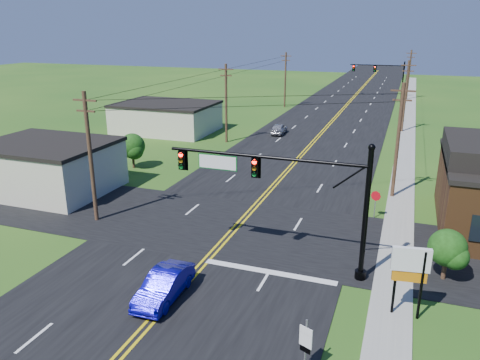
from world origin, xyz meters
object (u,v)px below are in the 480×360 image
at_px(signal_mast_main, 282,186).
at_px(stop_sign, 376,199).
at_px(route_sign, 306,342).
at_px(signal_mast_far, 380,73).
at_px(blue_car, 164,286).

height_order(signal_mast_main, stop_sign, signal_mast_main).
bearing_deg(route_sign, signal_mast_far, 115.37).
xyz_separation_m(signal_mast_main, stop_sign, (4.46, 8.98, -3.28)).
relative_size(signal_mast_far, route_sign, 4.70).
height_order(signal_mast_far, blue_car, signal_mast_far).
bearing_deg(signal_mast_far, stop_sign, -86.04).
xyz_separation_m(blue_car, stop_sign, (8.97, 14.26, 0.76)).
bearing_deg(stop_sign, signal_mast_far, 112.91).
relative_size(signal_mast_main, route_sign, 4.84).
xyz_separation_m(blue_car, route_sign, (7.67, -2.72, 0.65)).
relative_size(route_sign, stop_sign, 1.15).
xyz_separation_m(signal_mast_main, signal_mast_far, (0.10, 72.00, -0.20)).
relative_size(blue_car, route_sign, 1.84).
distance_m(signal_mast_main, stop_sign, 10.55).
bearing_deg(route_sign, blue_car, -176.35).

